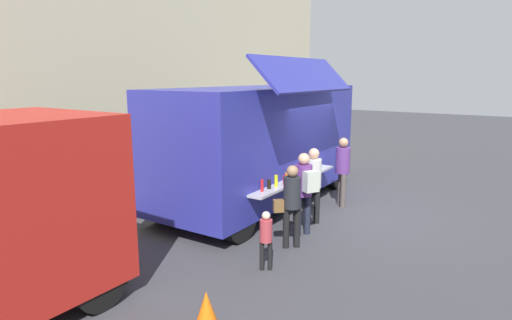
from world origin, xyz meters
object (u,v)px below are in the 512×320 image
Objects in this scene: trash_bin at (265,154)px; customer_extra_browsing at (343,166)px; customer_rear_waiting at (291,199)px; child_near_queue at (266,235)px; customer_front_ordering at (313,180)px; customer_mid_with_backpack at (304,186)px; traffic_cone_orange at (207,312)px; food_truck_main at (261,141)px.

trash_bin is 0.54× the size of customer_extra_browsing.
customer_rear_waiting is 1.56× the size of child_near_queue.
customer_rear_waiting is (-1.41, -0.26, -0.06)m from customer_front_ordering.
customer_mid_with_backpack reaches higher than customer_rear_waiting.
customer_extra_browsing is (-2.85, -4.12, 0.57)m from trash_bin.
trash_bin is (8.86, 4.82, 0.19)m from traffic_cone_orange.
trash_bin is at bearing -74.08° from customer_extra_browsing.
child_near_queue is at bearing -146.62° from food_truck_main.
customer_front_ordering is (-0.69, -1.78, -0.60)m from food_truck_main.
food_truck_main is at bearing -6.95° from customer_mid_with_backpack.
food_truck_main reaches higher than customer_mid_with_backpack.
customer_mid_with_backpack is 0.70m from customer_rear_waiting.
customer_front_ordering is 1.06× the size of customer_rear_waiting.
customer_front_ordering is 1.62m from customer_extra_browsing.
customer_front_ordering reaches higher than trash_bin.
trash_bin is 7.33m from customer_rear_waiting.
customer_rear_waiting reaches higher than traffic_cone_orange.
customer_front_ordering is at bearing 49.94° from customer_extra_browsing.
food_truck_main reaches higher than traffic_cone_orange.
traffic_cone_orange is 0.32× the size of customer_extra_browsing.
trash_bin is 6.74m from customer_mid_with_backpack.
customer_rear_waiting is at bearing 132.85° from customer_front_ordering.
traffic_cone_orange is 6.10m from customer_extra_browsing.
traffic_cone_orange is at bearing -151.44° from trash_bin.
customer_front_ordering is 0.99× the size of customer_mid_with_backpack.
trash_bin is 0.90× the size of child_near_queue.
food_truck_main is at bearing 0.61° from customer_rear_waiting.
trash_bin is 6.08m from customer_front_ordering.
trash_bin is 0.58× the size of customer_rear_waiting.
traffic_cone_orange is at bearing 57.23° from customer_extra_browsing.
customer_rear_waiting reaches higher than trash_bin.
customer_rear_waiting is (-2.10, -2.04, -0.66)m from food_truck_main.
child_near_queue is (-2.48, -0.39, -0.39)m from customer_front_ordering.
traffic_cone_orange is 0.33× the size of customer_front_ordering.
customer_front_ordering is (-4.46, -4.10, 0.54)m from trash_bin.
trash_bin is at bearing -21.63° from customer_mid_with_backpack.
child_near_queue is (-1.77, -0.22, -0.43)m from customer_mid_with_backpack.
customer_mid_with_backpack is (-1.41, -1.96, -0.56)m from food_truck_main.
customer_rear_waiting is 1.13m from child_near_queue.
trash_bin is at bearing 28.56° from traffic_cone_orange.
customer_rear_waiting is (-5.87, -4.36, 0.48)m from trash_bin.
customer_front_ordering reaches higher than customer_rear_waiting.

